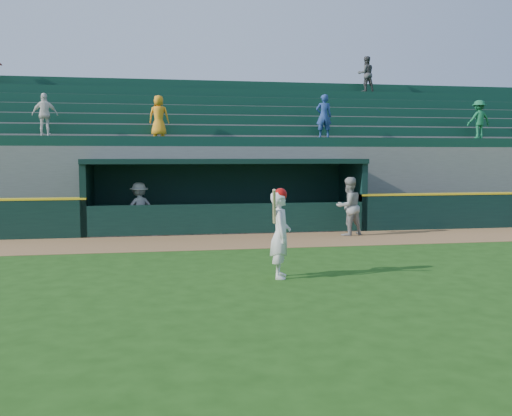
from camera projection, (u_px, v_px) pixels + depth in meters
name	position (u px, v px, depth m)	size (l,w,h in m)	color
ground	(269.00, 274.00, 12.30)	(120.00, 120.00, 0.00)	#1F4812
warning_track	(237.00, 241.00, 17.10)	(40.00, 3.00, 0.01)	olive
dugout_player_front	(349.00, 206.00, 18.31)	(0.92, 0.71, 1.88)	#9A9A95
dugout_player_inside	(139.00, 208.00, 18.86)	(1.09, 0.63, 1.69)	#A7A7A2
dugout	(224.00, 190.00, 20.02)	(9.40, 2.80, 2.46)	slate
stands	(211.00, 160.00, 24.40)	(34.50, 6.25, 7.60)	slate
batter_at_plate	(280.00, 233.00, 11.89)	(0.57, 0.85, 1.90)	silver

